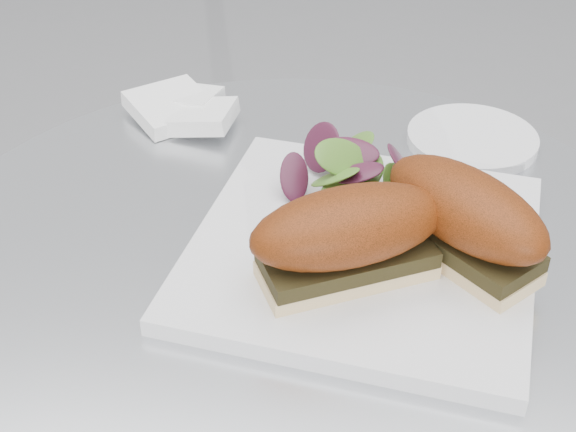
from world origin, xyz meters
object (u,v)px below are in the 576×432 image
Objects in this scene: sandwich_right at (464,216)px; saucer at (472,139)px; plate at (363,249)px; sandwich_left at (349,235)px.

sandwich_right is 1.19× the size of saucer.
plate is 1.77× the size of sandwich_right.
sandwich_left and sandwich_right have the same top height.
saucer is at bearing 61.94° from plate.
sandwich_left is 0.29m from saucer.
sandwich_right reaches higher than saucer.
saucer is (0.03, 0.22, -0.05)m from sandwich_right.
plate is 0.07m from sandwich_left.
saucer is (0.12, 0.25, -0.05)m from sandwich_left.
plate is at bearing -142.81° from sandwich_right.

